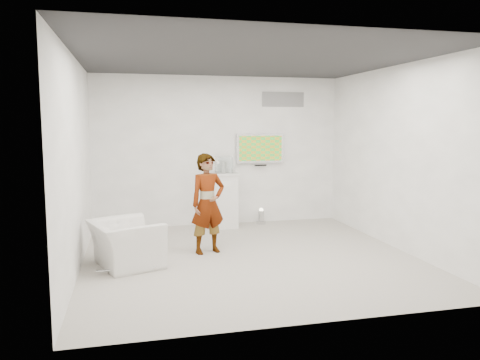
% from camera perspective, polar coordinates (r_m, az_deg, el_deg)
% --- Properties ---
extents(room, '(5.01, 5.01, 3.00)m').
position_cam_1_polar(room, '(7.07, 1.23, 2.38)').
color(room, '#A7A199').
rests_on(room, ground).
extents(tv, '(1.00, 0.08, 0.60)m').
position_cam_1_polar(tv, '(9.65, 2.46, 3.89)').
color(tv, silver).
rests_on(tv, room).
extents(logo_decal, '(0.90, 0.02, 0.30)m').
position_cam_1_polar(logo_decal, '(9.83, 5.27, 9.75)').
color(logo_decal, gray).
rests_on(logo_decal, room).
extents(person, '(0.67, 0.54, 1.59)m').
position_cam_1_polar(person, '(7.44, -3.95, -2.88)').
color(person, silver).
rests_on(person, room).
extents(armchair, '(1.18, 1.25, 0.66)m').
position_cam_1_polar(armchair, '(7.03, -13.77, -7.53)').
color(armchair, silver).
rests_on(armchair, room).
extents(pedestal, '(0.54, 0.54, 1.09)m').
position_cam_1_polar(pedestal, '(9.31, -1.96, -2.45)').
color(pedestal, white).
rests_on(pedestal, room).
extents(floor_uplight, '(0.25, 0.25, 0.31)m').
position_cam_1_polar(floor_uplight, '(9.66, 2.59, -4.45)').
color(floor_uplight, silver).
rests_on(floor_uplight, room).
extents(vitrine, '(0.33, 0.33, 0.32)m').
position_cam_1_polar(vitrine, '(9.22, -1.98, 1.87)').
color(vitrine, white).
rests_on(vitrine, pedestal).
extents(console, '(0.11, 0.17, 0.22)m').
position_cam_1_polar(console, '(9.22, -1.98, 1.57)').
color(console, white).
rests_on(console, pedestal).
extents(wii_remote, '(0.05, 0.15, 0.04)m').
position_cam_1_polar(wii_remote, '(7.60, -2.81, 2.17)').
color(wii_remote, white).
rests_on(wii_remote, person).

